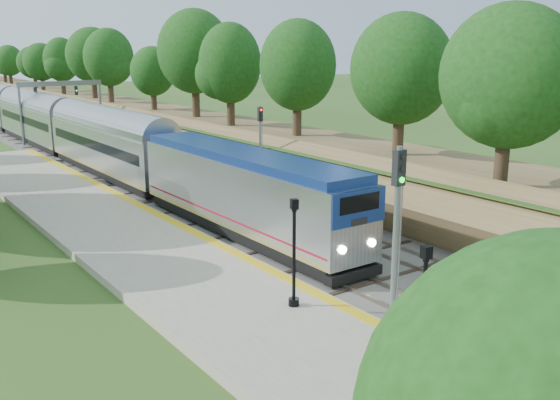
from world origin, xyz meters
TOP-DOWN VIEW (x-y plane):
  - ground at (0.00, 0.00)m, footprint 320.00×320.00m
  - trackbed at (2.00, 60.00)m, footprint 9.50×170.00m
  - platform at (-5.20, 16.00)m, footprint 6.40×68.00m
  - yellow_stripe at (-2.35, 16.00)m, footprint 0.55×68.00m
  - embankment at (10.35, 60.00)m, footprint 10.64×170.00m
  - signal_gantry at (2.47, 54.99)m, footprint 8.40×0.38m
  - train at (0.00, 54.89)m, footprint 2.86×95.21m
  - lamppost_mid at (-3.90, 1.37)m, footprint 0.39×0.39m
  - lamppost_far at (-3.74, 7.56)m, footprint 0.40×0.40m
  - signal_platform at (-2.90, 3.47)m, footprint 0.37×0.29m
  - signal_farside at (6.20, 24.53)m, footprint 0.31×0.25m

SIDE VIEW (x-z plane):
  - ground at x=0.00m, z-range 0.00..0.00m
  - trackbed at x=2.00m, z-range -0.07..0.21m
  - platform at x=-5.20m, z-range 0.00..0.38m
  - yellow_stripe at x=-2.35m, z-range 0.38..0.39m
  - embankment at x=10.35m, z-range -3.89..7.80m
  - lamppost_mid at x=-3.90m, z-range 0.17..4.13m
  - lamppost_far at x=-3.74m, z-range 0.17..4.17m
  - train at x=0.00m, z-range 0.08..4.28m
  - signal_farside at x=6.20m, z-range 0.75..6.46m
  - signal_platform at x=-2.90m, z-range 1.10..7.43m
  - signal_gantry at x=2.47m, z-range 1.72..7.92m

